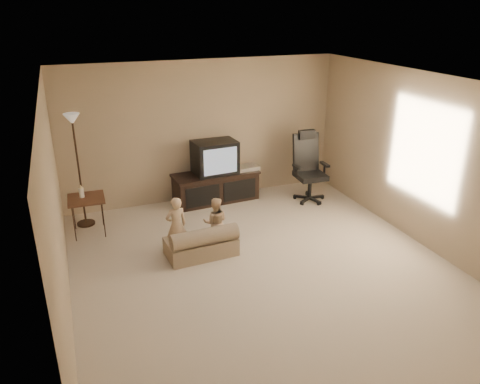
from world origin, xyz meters
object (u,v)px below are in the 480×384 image
(floor_lamp, at_px, (75,146))
(side_table, at_px, (86,199))
(child_sofa, at_px, (202,244))
(toddler_left, at_px, (176,225))
(office_chair, at_px, (308,176))
(toddler_right, at_px, (215,222))
(tv_stand, at_px, (216,176))

(floor_lamp, bearing_deg, side_table, -83.96)
(floor_lamp, relative_size, child_sofa, 1.82)
(toddler_left, bearing_deg, floor_lamp, -57.95)
(office_chair, bearing_deg, toddler_right, -149.46)
(office_chair, bearing_deg, tv_stand, 164.51)
(floor_lamp, bearing_deg, child_sofa, -48.40)
(tv_stand, bearing_deg, toddler_left, -128.53)
(child_sofa, bearing_deg, floor_lamp, 128.33)
(office_chair, relative_size, side_table, 1.56)
(side_table, distance_m, toddler_left, 1.59)
(office_chair, bearing_deg, floor_lamp, 178.25)
(side_table, relative_size, toddler_right, 1.06)
(side_table, height_order, child_sofa, side_table)
(floor_lamp, xyz_separation_m, child_sofa, (1.49, -1.67, -1.15))
(side_table, bearing_deg, toddler_right, -32.59)
(side_table, xyz_separation_m, toddler_left, (1.15, -1.09, -0.15))
(office_chair, xyz_separation_m, toddler_right, (-2.14, -1.10, -0.07))
(tv_stand, relative_size, child_sofa, 1.59)
(tv_stand, distance_m, toddler_left, 1.98)
(floor_lamp, xyz_separation_m, toddler_right, (1.77, -1.45, -0.96))
(side_table, distance_m, child_sofa, 2.01)
(office_chair, distance_m, toddler_left, 2.93)
(tv_stand, bearing_deg, side_table, -170.49)
(floor_lamp, bearing_deg, tv_stand, 4.77)
(side_table, height_order, toddler_right, side_table)
(child_sofa, distance_m, toddler_left, 0.45)
(tv_stand, height_order, toddler_right, tv_stand)
(toddler_left, bearing_deg, toddler_right, 171.28)
(floor_lamp, bearing_deg, office_chair, -5.14)
(floor_lamp, bearing_deg, toddler_right, -39.39)
(tv_stand, bearing_deg, office_chair, -22.65)
(tv_stand, distance_m, child_sofa, 2.06)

